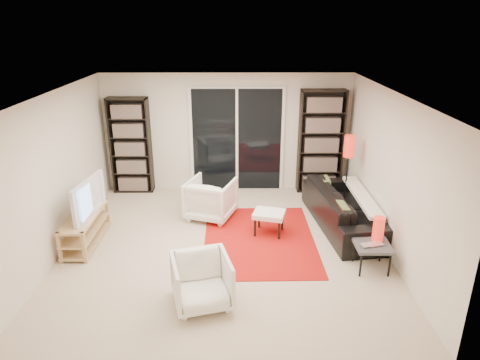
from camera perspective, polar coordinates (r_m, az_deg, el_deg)
name	(u,v)px	position (r m, az deg, el deg)	size (l,w,h in m)	color
floor	(224,245)	(6.90, -2.09, -8.69)	(5.00, 5.00, 0.00)	#C2A992
wall_back	(227,133)	(8.78, -1.73, 6.32)	(5.00, 0.02, 2.40)	beige
wall_front	(216,265)	(4.14, -3.28, -11.24)	(5.00, 0.02, 2.40)	beige
wall_left	(56,175)	(6.94, -23.32, 0.61)	(0.02, 5.00, 2.40)	beige
wall_right	(390,174)	(6.79, 19.37, 0.72)	(0.02, 5.00, 2.40)	beige
ceiling	(222,94)	(6.09, -2.38, 11.39)	(5.00, 5.00, 0.02)	white
sliding_door	(237,140)	(8.78, -0.42, 5.31)	(1.92, 0.08, 2.16)	white
bookshelf_left	(131,146)	(8.94, -14.37, 4.44)	(0.80, 0.30, 1.95)	black
bookshelf_right	(321,142)	(8.82, 10.74, 5.01)	(0.90, 0.30, 2.10)	black
tv_stand	(86,228)	(7.28, -19.90, -6.01)	(0.42, 1.30, 0.50)	tan
tv	(82,197)	(7.06, -20.26, -2.18)	(1.01, 0.13, 0.58)	black
rug	(259,239)	(7.07, 2.56, -7.85)	(1.78, 2.41, 0.01)	#B3120E
sofa	(345,208)	(7.58, 13.82, -3.67)	(2.29, 0.89, 0.67)	black
armchair_back	(211,199)	(7.69, -3.89, -2.49)	(0.77, 0.80, 0.72)	white
armchair_front	(202,281)	(5.48, -5.13, -13.31)	(0.70, 0.72, 0.65)	white
ottoman	(269,215)	(7.11, 3.90, -4.70)	(0.59, 0.52, 0.40)	white
side_table	(372,247)	(6.41, 17.24, -8.50)	(0.50, 0.50, 0.40)	#424347
laptop	(374,246)	(6.31, 17.38, -8.43)	(0.32, 0.21, 0.03)	silver
table_lamp	(378,229)	(6.44, 17.97, -6.22)	(0.16, 0.16, 0.36)	red
floor_lamp	(349,154)	(7.92, 14.29, 3.40)	(0.22, 0.22, 1.45)	black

